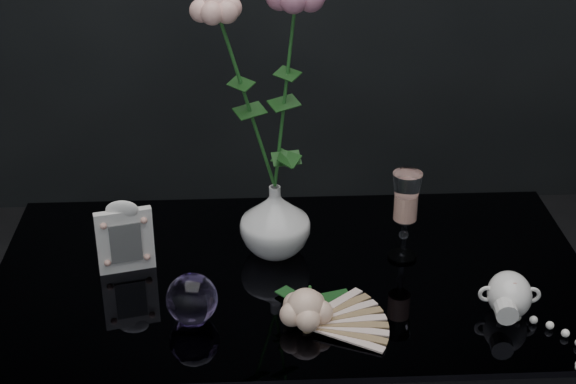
{
  "coord_description": "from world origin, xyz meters",
  "views": [
    {
      "loc": [
        -0.07,
        -1.27,
        1.61
      ],
      "look_at": [
        -0.01,
        0.06,
        0.92
      ],
      "focal_mm": 55.0,
      "sensor_mm": 36.0,
      "label": 1
    }
  ],
  "objects_px": {
    "picture_frame": "(125,236)",
    "paperweight": "(192,299)",
    "vase": "(275,220)",
    "loose_rose": "(306,308)",
    "pearl_jar": "(510,293)",
    "wine_glass": "(405,217)"
  },
  "relations": [
    {
      "from": "wine_glass",
      "to": "picture_frame",
      "type": "bearing_deg",
      "value": -178.15
    },
    {
      "from": "picture_frame",
      "to": "pearl_jar",
      "type": "distance_m",
      "value": 0.66
    },
    {
      "from": "paperweight",
      "to": "loose_rose",
      "type": "xyz_separation_m",
      "value": [
        0.18,
        -0.02,
        -0.01
      ]
    },
    {
      "from": "picture_frame",
      "to": "pearl_jar",
      "type": "height_order",
      "value": "picture_frame"
    },
    {
      "from": "vase",
      "to": "loose_rose",
      "type": "xyz_separation_m",
      "value": [
        0.04,
        -0.23,
        -0.03
      ]
    },
    {
      "from": "vase",
      "to": "picture_frame",
      "type": "height_order",
      "value": "picture_frame"
    },
    {
      "from": "loose_rose",
      "to": "pearl_jar",
      "type": "xyz_separation_m",
      "value": [
        0.34,
        0.02,
        0.01
      ]
    },
    {
      "from": "wine_glass",
      "to": "loose_rose",
      "type": "xyz_separation_m",
      "value": [
        -0.19,
        -0.2,
        -0.05
      ]
    },
    {
      "from": "wine_glass",
      "to": "pearl_jar",
      "type": "distance_m",
      "value": 0.23
    },
    {
      "from": "paperweight",
      "to": "pearl_jar",
      "type": "height_order",
      "value": "paperweight"
    },
    {
      "from": "picture_frame",
      "to": "loose_rose",
      "type": "distance_m",
      "value": 0.36
    },
    {
      "from": "picture_frame",
      "to": "paperweight",
      "type": "bearing_deg",
      "value": -66.32
    },
    {
      "from": "pearl_jar",
      "to": "vase",
      "type": "bearing_deg",
      "value": 156.39
    },
    {
      "from": "vase",
      "to": "wine_glass",
      "type": "height_order",
      "value": "wine_glass"
    },
    {
      "from": "picture_frame",
      "to": "loose_rose",
      "type": "relative_size",
      "value": 0.74
    },
    {
      "from": "loose_rose",
      "to": "wine_glass",
      "type": "bearing_deg",
      "value": 59.78
    },
    {
      "from": "vase",
      "to": "pearl_jar",
      "type": "bearing_deg",
      "value": -29.08
    },
    {
      "from": "wine_glass",
      "to": "loose_rose",
      "type": "distance_m",
      "value": 0.28
    },
    {
      "from": "picture_frame",
      "to": "vase",
      "type": "bearing_deg",
      "value": -3.69
    },
    {
      "from": "loose_rose",
      "to": "picture_frame",
      "type": "bearing_deg",
      "value": 163.35
    },
    {
      "from": "wine_glass",
      "to": "pearl_jar",
      "type": "relative_size",
      "value": 0.65
    },
    {
      "from": "vase",
      "to": "pearl_jar",
      "type": "relative_size",
      "value": 0.51
    }
  ]
}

